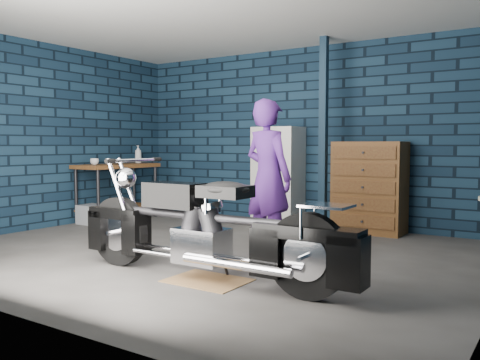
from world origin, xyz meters
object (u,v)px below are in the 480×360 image
(workbench, at_px, (118,192))
(storage_bin, at_px, (95,215))
(tool_chest, at_px, (369,187))
(motorcycle, at_px, (207,221))
(person, at_px, (268,177))
(locker, at_px, (278,176))

(workbench, height_order, storage_bin, workbench)
(storage_bin, height_order, tool_chest, tool_chest)
(motorcycle, distance_m, person, 1.32)
(locker, bearing_deg, motorcycle, -71.76)
(locker, bearing_deg, tool_chest, 0.00)
(workbench, xyz_separation_m, person, (3.32, -0.89, 0.40))
(workbench, distance_m, storage_bin, 0.59)
(person, height_order, tool_chest, person)
(motorcycle, bearing_deg, locker, 108.26)
(motorcycle, height_order, locker, locker)
(tool_chest, bearing_deg, person, -103.92)
(locker, bearing_deg, workbench, -155.65)
(storage_bin, distance_m, locker, 2.88)
(motorcycle, xyz_separation_m, person, (-0.11, 1.27, 0.31))
(storage_bin, bearing_deg, workbench, 92.29)
(storage_bin, bearing_deg, tool_chest, 22.53)
(person, relative_size, tool_chest, 1.36)
(storage_bin, bearing_deg, locker, 33.83)
(motorcycle, relative_size, storage_bin, 5.19)
(person, relative_size, storage_bin, 3.60)
(storage_bin, relative_size, locker, 0.32)
(workbench, height_order, person, person)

